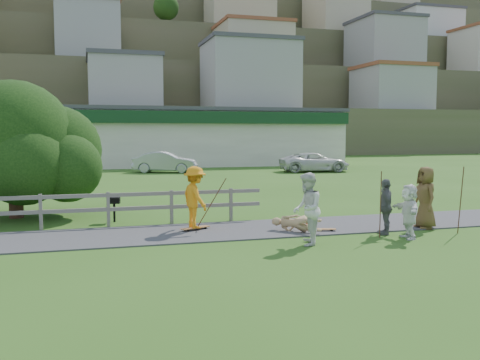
{
  "coord_description": "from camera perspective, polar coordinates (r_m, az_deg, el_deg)",
  "views": [
    {
      "loc": [
        -2.65,
        -13.84,
        2.97
      ],
      "look_at": [
        1.94,
        2.0,
        1.49
      ],
      "focal_mm": 40.0,
      "sensor_mm": 36.0,
      "label": 1
    }
  ],
  "objects": [
    {
      "name": "fence",
      "position": [
        17.4,
        -22.54,
        -2.7
      ],
      "size": [
        15.05,
        0.1,
        1.1
      ],
      "color": "#625F56",
      "rests_on": "ground"
    },
    {
      "name": "pole_spec_left",
      "position": [
        15.56,
        14.76,
        -2.54
      ],
      "size": [
        0.03,
        0.03,
        1.88
      ],
      "primitive_type": "cylinder",
      "color": "#522F21",
      "rests_on": "ground"
    },
    {
      "name": "bbq",
      "position": [
        18.2,
        -13.27,
        -3.1
      ],
      "size": [
        0.43,
        0.36,
        0.82
      ],
      "primitive_type": null,
      "rotation": [
        0.0,
        0.0,
        -0.21
      ],
      "color": "black",
      "rests_on": "ground"
    },
    {
      "name": "spectator_a",
      "position": [
        14.15,
        7.16,
        -3.09
      ],
      "size": [
        1.04,
        1.14,
        1.92
      ],
      "primitive_type": "imported",
      "rotation": [
        0.0,
        0.0,
        4.3
      ],
      "color": "silver",
      "rests_on": "ground"
    },
    {
      "name": "hillside",
      "position": [
        105.8,
        -14.91,
        11.17
      ],
      "size": [
        220.0,
        67.0,
        47.5
      ],
      "color": "#4D5331",
      "rests_on": "ground"
    },
    {
      "name": "skater_rider",
      "position": [
        16.08,
        -4.82,
        -2.19
      ],
      "size": [
        0.97,
        1.34,
        1.86
      ],
      "primitive_type": "imported",
      "rotation": [
        0.0,
        0.0,
        1.83
      ],
      "color": "orange",
      "rests_on": "ground"
    },
    {
      "name": "strip_mall",
      "position": [
        49.23,
        -8.42,
        4.62
      ],
      "size": [
        32.5,
        10.75,
        5.1
      ],
      "color": "beige",
      "rests_on": "ground"
    },
    {
      "name": "tree",
      "position": [
        20.02,
        -22.89,
        1.13
      ],
      "size": [
        6.55,
        6.55,
        3.43
      ],
      "primitive_type": null,
      "color": "black",
      "rests_on": "ground"
    },
    {
      "name": "longboard_rider",
      "position": [
        16.22,
        -4.8,
        -5.26
      ],
      "size": [
        0.97,
        0.6,
        0.11
      ],
      "primitive_type": null,
      "rotation": [
        0.0,
        0.0,
        0.42
      ],
      "color": "#935F30",
      "rests_on": "ground"
    },
    {
      "name": "pole_rider",
      "position": [
        16.6,
        -3.06,
        -2.03
      ],
      "size": [
        0.03,
        0.03,
        1.81
      ],
      "primitive_type": "cylinder",
      "color": "#522F21",
      "rests_on": "ground"
    },
    {
      "name": "spectator_b",
      "position": [
        16.1,
        15.26,
        -2.76
      ],
      "size": [
        0.69,
        1.03,
        1.63
      ],
      "primitive_type": "imported",
      "rotation": [
        0.0,
        0.0,
        4.38
      ],
      "color": "slate",
      "rests_on": "ground"
    },
    {
      "name": "longboard_fallen",
      "position": [
        16.18,
        8.79,
        -5.36
      ],
      "size": [
        0.82,
        0.43,
        0.09
      ],
      "primitive_type": null,
      "rotation": [
        0.0,
        0.0,
        -0.31
      ],
      "color": "#935F30",
      "rests_on": "ground"
    },
    {
      "name": "path",
      "position": [
        15.84,
        -6.28,
        -5.64
      ],
      "size": [
        34.0,
        3.0,
        0.04
      ],
      "primitive_type": "cube",
      "color": "#3C3C3F",
      "rests_on": "ground"
    },
    {
      "name": "skater_fallen",
      "position": [
        15.91,
        6.03,
        -4.64
      ],
      "size": [
        1.37,
        1.31,
        0.56
      ],
      "primitive_type": "imported",
      "rotation": [
        0.0,
        0.0,
        0.75
      ],
      "color": "tan",
      "rests_on": "ground"
    },
    {
      "name": "pole_spec_right",
      "position": [
        16.95,
        22.48,
        -1.99
      ],
      "size": [
        0.03,
        0.03,
        1.97
      ],
      "primitive_type": "cylinder",
      "color": "#522F21",
      "rests_on": "ground"
    },
    {
      "name": "spectator_d",
      "position": [
        15.65,
        17.56,
        -3.21
      ],
      "size": [
        0.72,
        1.49,
        1.54
      ],
      "primitive_type": "imported",
      "rotation": [
        0.0,
        0.0,
        4.52
      ],
      "color": "white",
      "rests_on": "ground"
    },
    {
      "name": "car_white",
      "position": [
        40.48,
        7.94,
        1.89
      ],
      "size": [
        5.4,
        2.92,
        1.44
      ],
      "primitive_type": "imported",
      "rotation": [
        0.0,
        0.0,
        1.47
      ],
      "color": "silver",
      "rests_on": "ground"
    },
    {
      "name": "helmet",
      "position": [
        16.49,
        7.5,
        -4.81
      ],
      "size": [
        0.28,
        0.28,
        0.28
      ],
      "primitive_type": "sphere",
      "color": "red",
      "rests_on": "ground"
    },
    {
      "name": "spectator_c",
      "position": [
        17.39,
        19.16,
        -1.8
      ],
      "size": [
        0.69,
        0.99,
        1.92
      ],
      "primitive_type": "imported",
      "rotation": [
        0.0,
        0.0,
        4.63
      ],
      "color": "brown",
      "rests_on": "ground"
    },
    {
      "name": "car_silver",
      "position": [
        39.73,
        -7.97,
        1.9
      ],
      "size": [
        4.95,
        3.09,
        1.54
      ],
      "primitive_type": "imported",
      "rotation": [
        0.0,
        0.0,
        1.23
      ],
      "color": "#A0A2A7",
      "rests_on": "ground"
    },
    {
      "name": "ground",
      "position": [
        14.4,
        -5.25,
        -6.81
      ],
      "size": [
        260.0,
        260.0,
        0.0
      ],
      "primitive_type": "plane",
      "color": "#325F1B",
      "rests_on": "ground"
    }
  ]
}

